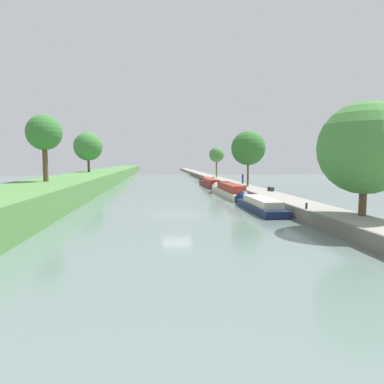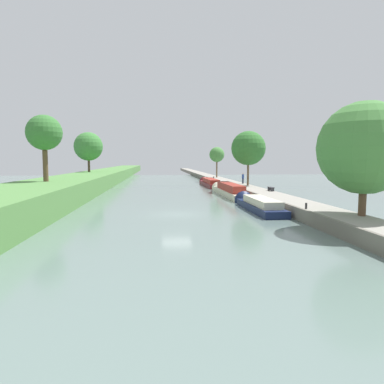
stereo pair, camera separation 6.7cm
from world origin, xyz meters
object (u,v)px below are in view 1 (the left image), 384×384
Objects in this scene: narrowboat_maroon at (209,183)px; person_walking at (243,178)px; mooring_bollard_near at (306,206)px; narrowboat_cream at (228,190)px; mooring_bollard_far at (213,178)px; narrowboat_navy at (257,204)px; park_bench at (271,188)px.

person_walking is at bearing -64.54° from narrowboat_maroon.
mooring_bollard_near reaches higher than narrowboat_maroon.
narrowboat_cream is 35.31× the size of mooring_bollard_far.
narrowboat_maroon is 32.54× the size of mooring_bollard_near.
narrowboat_maroon is at bearing 89.66° from narrowboat_cream.
narrowboat_maroon reaches higher than narrowboat_navy.
park_bench is at bearing 63.90° from narrowboat_navy.
narrowboat_cream is 19.76m from mooring_bollard_near.
narrowboat_navy is 13.18m from narrowboat_cream.
narrowboat_maroon is 6.64m from mooring_bollard_far.
person_walking is 15.01m from mooring_bollard_far.
mooring_bollard_far is (1.92, 23.37, 0.50)m from narrowboat_cream.
person_walking reaches higher than narrowboat_maroon.
mooring_bollard_far is 0.30× the size of park_bench.
narrowboat_cream is 9.57× the size of person_walking.
narrowboat_navy is at bearing 106.29° from mooring_bollard_near.
narrowboat_maroon is at bearing 115.46° from person_walking.
narrowboat_navy is 24.12× the size of mooring_bollard_far.
park_bench is at bearing -89.35° from person_walking.
narrowboat_maroon is at bearing 89.86° from narrowboat_navy.
narrowboat_navy is at bearing -90.14° from narrowboat_maroon.
narrowboat_maroon is 9.76× the size of park_bench.
narrowboat_navy is 24.12× the size of mooring_bollard_near.
narrowboat_cream is 35.31× the size of mooring_bollard_near.
narrowboat_navy is 0.74× the size of narrowboat_maroon.
mooring_bollard_near reaches higher than narrowboat_navy.
park_bench is (4.18, -21.52, 0.74)m from narrowboat_maroon.
narrowboat_maroon is (0.07, 30.20, 0.07)m from narrowboat_navy.
park_bench is (2.36, -27.87, 0.12)m from mooring_bollard_far.
narrowboat_cream reaches higher than mooring_bollard_far.
narrowboat_cream is 23.46m from mooring_bollard_far.
park_bench is (4.25, 8.68, 0.81)m from narrowboat_navy.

